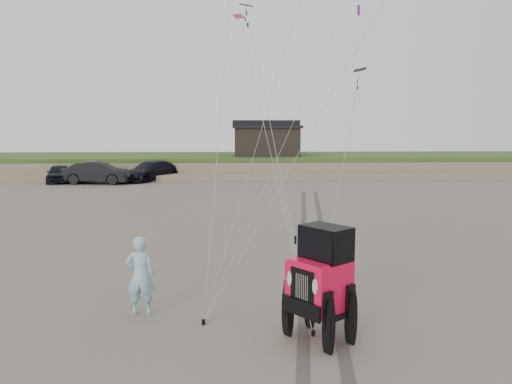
{
  "coord_description": "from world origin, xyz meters",
  "views": [
    {
      "loc": [
        -1.08,
        -10.82,
        4.4
      ],
      "look_at": [
        -0.47,
        3.0,
        2.6
      ],
      "focal_mm": 35.0,
      "sensor_mm": 36.0,
      "label": 1
    }
  ],
  "objects_px": {
    "truck_b": "(97,173)",
    "man": "(140,275)",
    "truck_a": "(59,173)",
    "jeep": "(319,296)",
    "truck_c": "(151,171)",
    "cabin": "(266,140)"
  },
  "relations": [
    {
      "from": "truck_b",
      "to": "truck_a",
      "type": "bearing_deg",
      "value": 77.97
    },
    {
      "from": "truck_b",
      "to": "man",
      "type": "xyz_separation_m",
      "value": [
        8.48,
        -27.92,
        0.08
      ]
    },
    {
      "from": "jeep",
      "to": "man",
      "type": "bearing_deg",
      "value": -151.12
    },
    {
      "from": "truck_b",
      "to": "man",
      "type": "height_order",
      "value": "man"
    },
    {
      "from": "truck_b",
      "to": "truck_c",
      "type": "relative_size",
      "value": 0.94
    },
    {
      "from": "truck_c",
      "to": "truck_b",
      "type": "bearing_deg",
      "value": -116.6
    },
    {
      "from": "jeep",
      "to": "truck_a",
      "type": "bearing_deg",
      "value": 168.86
    },
    {
      "from": "truck_c",
      "to": "man",
      "type": "distance_m",
      "value": 30.47
    },
    {
      "from": "truck_c",
      "to": "cabin",
      "type": "bearing_deg",
      "value": 65.45
    },
    {
      "from": "truck_c",
      "to": "jeep",
      "type": "xyz_separation_m",
      "value": [
        8.63,
        -31.77,
        0.14
      ]
    },
    {
      "from": "truck_b",
      "to": "jeep",
      "type": "height_order",
      "value": "jeep"
    },
    {
      "from": "jeep",
      "to": "truck_c",
      "type": "bearing_deg",
      "value": 156.84
    },
    {
      "from": "cabin",
      "to": "truck_a",
      "type": "height_order",
      "value": "cabin"
    },
    {
      "from": "truck_a",
      "to": "jeep",
      "type": "distance_m",
      "value": 34.6
    },
    {
      "from": "jeep",
      "to": "cabin",
      "type": "bearing_deg",
      "value": 139.61
    },
    {
      "from": "cabin",
      "to": "truck_c",
      "type": "bearing_deg",
      "value": -148.02
    },
    {
      "from": "truck_a",
      "to": "truck_c",
      "type": "relative_size",
      "value": 0.75
    },
    {
      "from": "cabin",
      "to": "man",
      "type": "bearing_deg",
      "value": -98.3
    },
    {
      "from": "cabin",
      "to": "truck_b",
      "type": "xyz_separation_m",
      "value": [
        -13.77,
        -8.42,
        -2.37
      ]
    },
    {
      "from": "cabin",
      "to": "truck_c",
      "type": "relative_size",
      "value": 1.14
    },
    {
      "from": "man",
      "to": "truck_a",
      "type": "bearing_deg",
      "value": -63.59
    },
    {
      "from": "truck_b",
      "to": "truck_c",
      "type": "distance_m",
      "value": 4.39
    }
  ]
}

